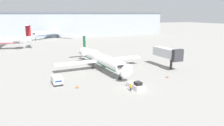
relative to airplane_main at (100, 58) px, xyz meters
The scene contains 10 objects.
ground_plane 19.43m from the airplane_main, 88.54° to the right, with size 600.00×600.00×0.00m, color gray.
terminal_building 100.97m from the airplane_main, 89.72° to the left, with size 180.00×16.80×17.10m.
airplane_main is the anchor object (origin of this frame).
pushback_tug 19.34m from the airplane_main, 88.88° to the right, with size 1.90×4.42×1.78m.
luggage_cart 17.17m from the airplane_main, 147.11° to the right, with size 2.07×3.43×1.94m.
worker_near_tug 20.12m from the airplane_main, 93.66° to the right, with size 0.40×0.24×1.63m.
traffic_cone_left 17.53m from the airplane_main, 128.91° to the right, with size 0.60×0.60×0.80m.
traffic_cone_right 19.66m from the airplane_main, 52.49° to the right, with size 0.54×0.54×0.77m.
airplane_parked_far_right 92.25m from the airplane_main, 87.88° to the left, with size 34.51×29.70×10.52m.
jet_bridge 19.66m from the airplane_main, 21.66° to the right, with size 3.20×10.41×6.19m.
Camera 1 is at (-23.34, -38.14, 15.59)m, focal length 35.00 mm.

